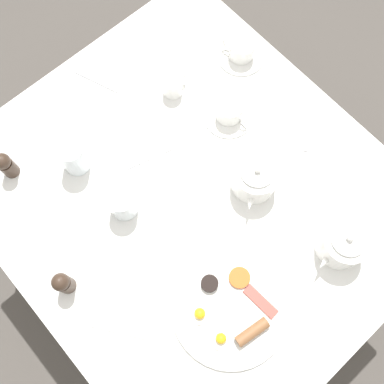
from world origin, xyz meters
name	(u,v)px	position (x,y,z in m)	size (l,w,h in m)	color
ground_plane	(192,246)	(0.00, 0.00, 0.00)	(8.00, 8.00, 0.00)	#4C4742
table	(192,201)	(0.00, 0.00, 0.69)	(1.06, 1.20, 0.76)	white
breakfast_plate	(230,309)	(-0.14, -0.31, 0.77)	(0.31, 0.31, 0.04)	white
teapot_near	(255,177)	(0.15, -0.09, 0.81)	(0.18, 0.14, 0.12)	white
teapot_far	(343,243)	(0.20, -0.38, 0.81)	(0.21, 0.13, 0.12)	white
teacup_with_saucer_left	(229,112)	(0.25, 0.11, 0.79)	(0.15, 0.15, 0.07)	white
teacup_with_saucer_right	(241,51)	(0.43, 0.24, 0.78)	(0.15, 0.15, 0.07)	white
water_glass_tall	(73,156)	(-0.19, 0.29, 0.81)	(0.08, 0.08, 0.11)	white
water_glass_short	(123,203)	(-0.17, 0.10, 0.80)	(0.08, 0.08, 0.09)	white
creamer_jug	(173,86)	(0.18, 0.29, 0.79)	(0.08, 0.06, 0.06)	white
pepper_grinder	(63,283)	(-0.42, 0.03, 0.81)	(0.05, 0.05, 0.10)	#38281E
salt_grinder	(6,165)	(-0.34, 0.40, 0.81)	(0.05, 0.05, 0.10)	#38281E
fork_by_plate	(120,331)	(-0.39, -0.16, 0.76)	(0.12, 0.16, 0.00)	silver
knife_by_plate	(157,154)	(0.01, 0.16, 0.76)	(0.21, 0.07, 0.00)	silver
spoon_for_tea	(96,80)	(0.03, 0.48, 0.76)	(0.07, 0.16, 0.00)	silver
fork_spare	(305,126)	(0.40, -0.07, 0.76)	(0.13, 0.13, 0.00)	silver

